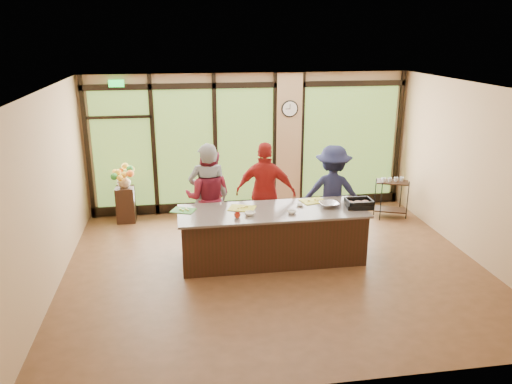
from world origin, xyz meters
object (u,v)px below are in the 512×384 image
object	(u,v)px
roasting_pan	(359,205)
flower_stand	(126,204)
cook_left	(208,196)
bar_cart	(392,193)
island_base	(272,236)
cook_right	(332,193)

from	to	relation	value
roasting_pan	flower_stand	bearing A→B (deg)	157.91
cook_left	bar_cart	world-z (taller)	cook_left
island_base	cook_right	distance (m)	1.61
cook_right	roasting_pan	xyz separation A→B (m)	(0.19, -0.91, 0.05)
roasting_pan	flower_stand	size ratio (longest dim) A/B	0.58
cook_left	flower_stand	distance (m)	2.31
island_base	roasting_pan	xyz separation A→B (m)	(1.50, -0.10, 0.52)
cook_right	bar_cart	world-z (taller)	cook_right
bar_cart	cook_left	bearing A→B (deg)	-144.51
cook_right	bar_cart	bearing A→B (deg)	-133.37
island_base	flower_stand	distance (m)	3.53
island_base	cook_left	xyz separation A→B (m)	(-1.04, 0.78, 0.54)
island_base	bar_cart	distance (m)	3.36
cook_left	roasting_pan	world-z (taller)	cook_left
roasting_pan	cook_left	bearing A→B (deg)	168.68
cook_right	bar_cart	distance (m)	1.86
island_base	cook_left	size ratio (longest dim) A/B	1.59
bar_cart	cook_right	bearing A→B (deg)	-128.75
flower_stand	island_base	bearing A→B (deg)	-40.08
cook_right	bar_cart	size ratio (longest dim) A/B	2.06
cook_right	cook_left	bearing A→B (deg)	18.73
flower_stand	bar_cart	distance (m)	5.62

